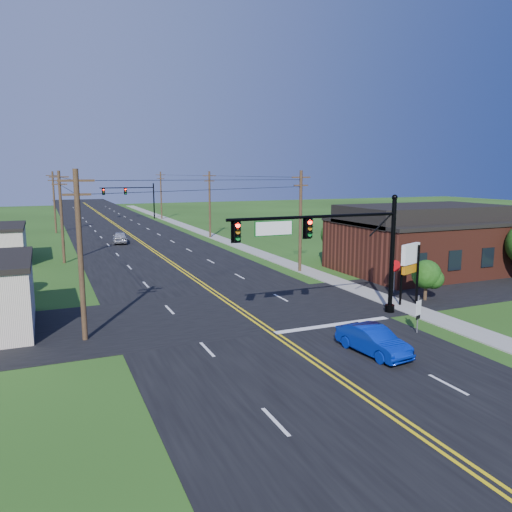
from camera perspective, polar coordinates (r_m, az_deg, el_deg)
name	(u,v)px	position (r m, az deg, el deg)	size (l,w,h in m)	color
ground	(340,383)	(22.09, 9.62, -14.10)	(260.00, 260.00, 0.00)	#224212
road_main	(136,239)	(68.42, -13.61, 1.86)	(16.00, 220.00, 0.04)	black
road_cross	(238,311)	(32.22, -2.04, -6.31)	(70.00, 10.00, 0.04)	black
sidewalk	(236,245)	(61.53, -2.33, 1.31)	(2.00, 160.00, 0.08)	gray
signal_mast_main	(331,242)	(29.62, 8.59, 1.54)	(11.30, 0.60, 7.48)	black
signal_mast_far	(131,195)	(98.27, -14.12, 6.73)	(10.98, 0.60, 7.48)	black
brick_building	(421,245)	(47.24, 18.38, 1.17)	(14.20, 11.20, 4.70)	#562418
utility_pole_left_a	(80,253)	(27.29, -19.45, 0.37)	(1.80, 0.28, 9.00)	#3A261A
utility_pole_left_b	(61,215)	(52.12, -21.35, 4.36)	(1.80, 0.28, 9.00)	#3A261A
utility_pole_left_c	(54,201)	(79.05, -22.07, 5.85)	(1.80, 0.28, 9.00)	#3A261A
utility_pole_right_a	(300,219)	(44.39, 5.10, 4.19)	(1.80, 0.28, 9.00)	#3A261A
utility_pole_right_b	(210,203)	(68.34, -5.31, 6.04)	(1.80, 0.28, 9.00)	#3A261A
utility_pole_right_c	(161,194)	(97.30, -10.80, 6.93)	(1.80, 0.28, 9.00)	#3A261A
tree_right_back	(336,235)	(51.17, 9.08, 2.42)	(3.00, 3.00, 4.10)	#3A261A
shrub_corner	(426,274)	(36.46, 18.89, -2.00)	(2.00, 2.00, 2.86)	#3A261A
tree_left	(3,268)	(39.59, -26.96, -1.19)	(2.40, 2.40, 3.37)	#3A261A
blue_car	(373,341)	(25.32, 13.24, -9.44)	(1.44, 4.14, 1.36)	#0725AA
distant_car	(120,238)	(65.00, -15.27, 2.04)	(1.75, 4.35, 1.48)	#B6B6BB
route_sign	(418,311)	(28.98, 18.05, -6.04)	(0.51, 0.23, 2.17)	slate
stop_sign	(395,269)	(37.91, 15.59, -1.48)	(0.89, 0.14, 2.51)	slate
pylon_sign	(410,261)	(34.65, 17.22, -0.50)	(1.97, 1.05, 4.16)	black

